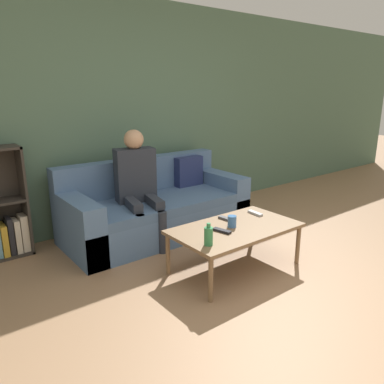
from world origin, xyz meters
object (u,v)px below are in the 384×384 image
(tv_remote_2, at_px, (255,213))
(tv_remote_0, at_px, (222,231))
(person_adult, at_px, (137,179))
(bottle, at_px, (208,236))
(cup_near, at_px, (232,221))
(tv_remote_1, at_px, (226,219))
(coffee_table, at_px, (235,230))
(couch, at_px, (156,210))

(tv_remote_2, bearing_deg, tv_remote_0, -161.82)
(tv_remote_2, bearing_deg, person_adult, 131.94)
(tv_remote_2, xyz_separation_m, bottle, (-0.85, -0.29, 0.07))
(cup_near, height_order, tv_remote_1, cup_near)
(tv_remote_0, bearing_deg, tv_remote_1, 26.04)
(coffee_table, height_order, tv_remote_1, tv_remote_1)
(person_adult, bearing_deg, couch, 27.35)
(person_adult, xyz_separation_m, tv_remote_0, (0.18, -1.12, -0.27))
(cup_near, bearing_deg, bottle, -157.49)
(tv_remote_0, xyz_separation_m, bottle, (-0.27, -0.14, 0.07))
(person_adult, relative_size, tv_remote_2, 6.94)
(cup_near, bearing_deg, tv_remote_0, -166.96)
(tv_remote_0, bearing_deg, cup_near, -1.01)
(person_adult, distance_m, bottle, 1.28)
(coffee_table, height_order, person_adult, person_adult)
(couch, bearing_deg, tv_remote_0, -93.72)
(coffee_table, bearing_deg, bottle, -160.90)
(coffee_table, height_order, bottle, bottle)
(person_adult, distance_m, tv_remote_1, 1.05)
(bottle, bearing_deg, cup_near, 22.51)
(tv_remote_0, xyz_separation_m, tv_remote_2, (0.58, 0.15, 0.00))
(tv_remote_1, height_order, tv_remote_2, same)
(coffee_table, bearing_deg, tv_remote_0, -175.09)
(coffee_table, xyz_separation_m, tv_remote_0, (-0.18, -0.02, 0.05))
(cup_near, height_order, tv_remote_2, cup_near)
(tv_remote_1, bearing_deg, bottle, -152.70)
(couch, height_order, tv_remote_2, couch)
(tv_remote_2, height_order, bottle, bottle)
(couch, relative_size, tv_remote_0, 11.60)
(person_adult, bearing_deg, coffee_table, -59.81)
(tv_remote_2, bearing_deg, cup_near, -161.37)
(bottle, bearing_deg, person_adult, 86.00)
(person_adult, relative_size, bottle, 6.52)
(couch, xyz_separation_m, tv_remote_0, (-0.08, -1.19, 0.13))
(cup_near, relative_size, tv_remote_1, 0.60)
(couch, distance_m, person_adult, 0.49)
(person_adult, xyz_separation_m, tv_remote_2, (0.76, -0.97, -0.27))
(tv_remote_2, bearing_deg, couch, 119.43)
(coffee_table, relative_size, tv_remote_0, 6.56)
(coffee_table, bearing_deg, tv_remote_2, 18.27)
(couch, relative_size, bottle, 11.13)
(cup_near, xyz_separation_m, bottle, (-0.42, -0.18, 0.03))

